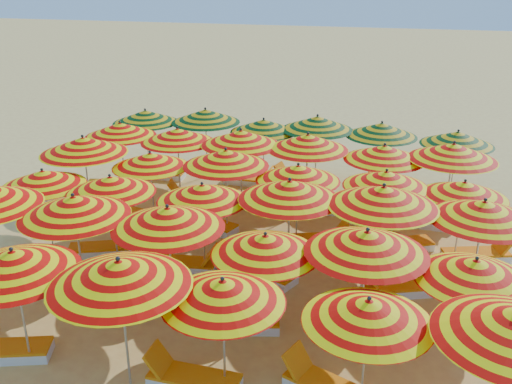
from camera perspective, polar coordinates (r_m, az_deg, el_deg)
ground at (r=15.41m, az=-0.46°, el=-6.21°), size 120.00×120.00×0.00m
umbrella_1 at (r=11.29m, az=-23.11°, el=-6.47°), size 2.98×2.98×2.53m
umbrella_2 at (r=10.09m, az=-13.52°, el=-7.89°), size 2.91×2.91×2.67m
umbrella_3 at (r=9.89m, az=-3.35°, el=-9.87°), size 2.65×2.65×2.34m
umbrella_4 at (r=9.58m, az=11.16°, el=-11.60°), size 2.71×2.71×2.31m
umbrella_7 at (r=13.13m, az=-17.75°, el=-1.38°), size 3.15×3.15×2.61m
umbrella_8 at (r=12.18m, az=-8.82°, el=-2.55°), size 3.19×3.19×2.58m
umbrella_9 at (r=11.37m, az=0.93°, el=-5.29°), size 2.84×2.84×2.34m
umbrella_10 at (r=11.22m, az=11.02°, el=-4.94°), size 3.23×3.23×2.58m
umbrella_11 at (r=11.22m, az=21.07°, el=-7.30°), size 2.69×2.69×2.34m
umbrella_12 at (r=15.88m, az=-20.53°, el=1.30°), size 2.25×2.25×2.33m
umbrella_13 at (r=14.71m, az=-14.36°, el=0.71°), size 2.72×2.72×2.40m
umbrella_14 at (r=13.83m, az=-5.40°, el=-0.10°), size 2.36×2.36×2.39m
umbrella_15 at (r=13.44m, az=3.38°, el=0.19°), size 3.04×3.04×2.61m
umbrella_16 at (r=13.19m, az=12.61°, el=-0.43°), size 2.61×2.61×2.69m
umbrella_17 at (r=13.43m, az=21.82°, el=-1.76°), size 2.95×2.95×2.53m
umbrella_18 at (r=17.27m, az=-16.88°, el=4.48°), size 2.92×2.92×2.69m
umbrella_19 at (r=16.51m, az=-10.52°, el=3.16°), size 2.47×2.47×2.33m
umbrella_20 at (r=15.82m, az=-3.04°, el=3.41°), size 2.91×2.91×2.56m
umbrella_21 at (r=15.10m, az=4.22°, el=1.91°), size 2.49×2.49×2.40m
umbrella_22 at (r=15.07m, az=12.88°, el=1.27°), size 2.75×2.75×2.37m
umbrella_23 at (r=15.06m, az=20.09°, el=0.23°), size 2.80×2.80×2.31m
umbrella_24 at (r=19.35m, az=-13.43°, el=6.10°), size 2.44×2.44×2.48m
umbrella_25 at (r=18.30m, az=-7.87°, el=5.63°), size 3.11×3.11×2.50m
umbrella_26 at (r=17.50m, az=-1.53°, el=5.44°), size 3.15×3.15×2.61m
umbrella_27 at (r=17.13m, az=5.19°, el=4.99°), size 2.96×2.96×2.62m
umbrella_28 at (r=16.88m, az=12.70°, el=3.85°), size 3.09×3.09×2.48m
umbrella_29 at (r=17.00m, az=19.12°, el=3.84°), size 3.05×3.05×2.65m
umbrella_30 at (r=20.82m, az=-11.00°, el=7.42°), size 3.03×3.03×2.49m
umbrella_31 at (r=20.29m, az=-5.07°, el=7.59°), size 2.61×2.61×2.58m
umbrella_32 at (r=19.45m, az=0.77°, el=6.63°), size 2.73×2.73×2.43m
umbrella_33 at (r=19.38m, az=6.15°, el=6.87°), size 2.56×2.56×2.58m
umbrella_34 at (r=19.21m, az=12.44°, el=6.11°), size 3.09×3.09×2.50m
umbrella_35 at (r=19.08m, az=19.50°, el=5.08°), size 2.92×2.92×2.44m
lounger_1 at (r=12.69m, az=-23.88°, el=-14.31°), size 1.83×1.09×0.69m
lounger_2 at (r=11.09m, az=-6.42°, el=-18.11°), size 1.75×0.63×0.69m
lounger_6 at (r=13.65m, az=-15.01°, el=-10.30°), size 1.82×1.24×0.69m
lounger_7 at (r=12.46m, az=-1.43°, el=-12.87°), size 1.82×0.97×0.69m
lounger_8 at (r=15.88m, az=-15.00°, el=-5.49°), size 1.82×1.18×0.69m
lounger_9 at (r=14.72m, az=-7.16°, el=-7.16°), size 1.79×0.77×0.69m
lounger_10 at (r=14.30m, az=0.67°, el=-7.90°), size 1.82×1.25×0.69m
lounger_11 at (r=14.00m, az=13.91°, el=-9.32°), size 1.82×1.17×0.69m
lounger_12 at (r=14.25m, az=22.76°, el=-9.92°), size 1.83×1.12×0.69m
lounger_13 at (r=17.58m, az=-11.31°, el=-2.39°), size 1.82×0.94×0.69m
lounger_14 at (r=16.82m, az=-4.79°, el=-3.18°), size 1.83×1.13×0.69m
lounger_15 at (r=15.88m, az=6.21°, el=-4.81°), size 1.83×1.14×0.69m
lounger_16 at (r=16.02m, az=14.14°, el=-5.15°), size 1.82×1.25×0.69m
lounger_17 at (r=16.12m, az=21.27°, el=-5.87°), size 1.83×1.10×0.69m
lounger_18 at (r=20.27m, az=-14.10°, el=0.69°), size 1.81×0.89×0.69m
lounger_19 at (r=18.76m, az=-6.16°, el=-0.49°), size 1.81×0.92×0.69m
lounger_20 at (r=18.23m, az=0.49°, el=-1.04°), size 1.81×0.89×0.69m
lounger_21 at (r=17.99m, az=6.95°, el=-1.54°), size 1.79×0.80×0.69m
lounger_22 at (r=17.65m, az=16.65°, el=-2.82°), size 1.78×0.73×0.69m
lounger_23 at (r=21.05m, az=-9.57°, el=1.85°), size 1.75×0.62×0.69m
lounger_24 at (r=20.12m, az=-0.69°, el=1.22°), size 1.74×0.61×0.69m
lounger_25 at (r=20.06m, az=4.19°, el=1.09°), size 1.82×1.02×0.69m
lounger_26 at (r=19.90m, az=13.42°, el=0.35°), size 1.74×0.60×0.69m
beachgoer_b at (r=12.95m, az=0.36°, el=-8.30°), size 0.73×0.57×1.49m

